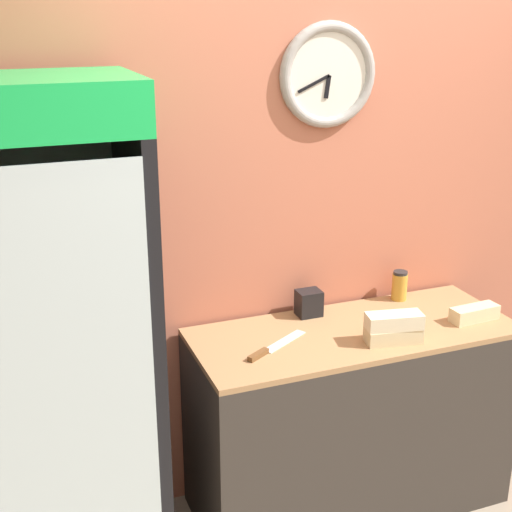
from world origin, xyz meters
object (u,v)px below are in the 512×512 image
object	(u,v)px
condiment_jar	(400,286)
napkin_dispenser	(309,303)
sandwich_stack_bottom	(393,335)
chefs_knife	(269,349)
sandwich_stack_middle	(394,321)
sandwich_flat_left	(474,313)
beverage_cooler	(55,331)

from	to	relation	value
condiment_jar	napkin_dispenser	world-z (taller)	condiment_jar
condiment_jar	sandwich_stack_bottom	bearing A→B (deg)	-124.59
sandwich_stack_bottom	chefs_knife	size ratio (longest dim) A/B	0.76
sandwich_stack_bottom	sandwich_stack_middle	bearing A→B (deg)	0.00
sandwich_stack_bottom	chefs_knife	xyz separation A→B (m)	(-0.52, 0.11, -0.03)
chefs_knife	sandwich_stack_middle	bearing A→B (deg)	-12.19
sandwich_flat_left	condiment_jar	world-z (taller)	condiment_jar
condiment_jar	napkin_dispenser	size ratio (longest dim) A/B	1.20
sandwich_flat_left	napkin_dispenser	xyz separation A→B (m)	(-0.68, 0.32, 0.03)
sandwich_flat_left	chefs_knife	bearing A→B (deg)	176.98
beverage_cooler	sandwich_flat_left	world-z (taller)	beverage_cooler
chefs_knife	condiment_jar	bearing A→B (deg)	19.52
sandwich_flat_left	beverage_cooler	bearing A→B (deg)	175.95
sandwich_stack_middle	sandwich_flat_left	distance (m)	0.47
sandwich_flat_left	sandwich_stack_bottom	bearing A→B (deg)	-172.50
napkin_dispenser	condiment_jar	bearing A→B (deg)	1.46
sandwich_stack_bottom	napkin_dispenser	xyz separation A→B (m)	(-0.22, 0.38, 0.03)
napkin_dispenser	beverage_cooler	bearing A→B (deg)	-170.47
condiment_jar	chefs_knife	bearing A→B (deg)	-160.48
beverage_cooler	sandwich_stack_bottom	world-z (taller)	beverage_cooler
sandwich_flat_left	condiment_jar	distance (m)	0.38
beverage_cooler	condiment_jar	bearing A→B (deg)	7.13
sandwich_flat_left	napkin_dispenser	bearing A→B (deg)	154.69
beverage_cooler	sandwich_flat_left	distance (m)	1.83
chefs_knife	napkin_dispenser	bearing A→B (deg)	41.46
sandwich_flat_left	napkin_dispenser	size ratio (longest dim) A/B	1.94
sandwich_flat_left	chefs_knife	xyz separation A→B (m)	(-0.98, 0.05, -0.03)
sandwich_stack_bottom	sandwich_stack_middle	distance (m)	0.07
sandwich_stack_bottom	sandwich_flat_left	size ratio (longest dim) A/B	1.07
beverage_cooler	chefs_knife	xyz separation A→B (m)	(0.84, -0.08, -0.19)
sandwich_flat_left	chefs_knife	size ratio (longest dim) A/B	0.71
sandwich_stack_middle	chefs_knife	bearing A→B (deg)	167.81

